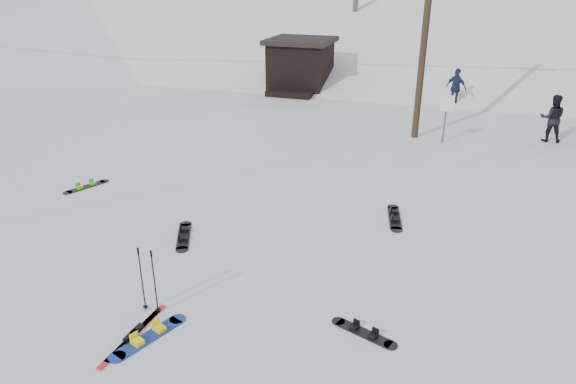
% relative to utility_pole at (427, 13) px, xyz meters
% --- Properties ---
extents(ground, '(200.00, 200.00, 0.00)m').
position_rel_utility_pole_xyz_m(ground, '(-2.00, -14.00, -4.68)').
color(ground, white).
rests_on(ground, ground).
extents(ski_slope, '(60.00, 85.24, 65.97)m').
position_rel_utility_pole_xyz_m(ski_slope, '(-2.00, 41.00, -16.68)').
color(ski_slope, white).
rests_on(ski_slope, ground).
extents(ridge_left, '(47.54, 95.03, 58.38)m').
position_rel_utility_pole_xyz_m(ridge_left, '(-38.00, 34.00, -15.68)').
color(ridge_left, white).
rests_on(ridge_left, ground).
extents(treeline_left, '(20.00, 64.00, 10.00)m').
position_rel_utility_pole_xyz_m(treeline_left, '(-36.00, 26.00, -4.68)').
color(treeline_left, black).
rests_on(treeline_left, ground).
extents(treeline_crest, '(50.00, 6.00, 10.00)m').
position_rel_utility_pole_xyz_m(treeline_crest, '(-2.00, 72.00, -4.68)').
color(treeline_crest, black).
rests_on(treeline_crest, ski_slope).
extents(utility_pole, '(2.00, 0.26, 9.00)m').
position_rel_utility_pole_xyz_m(utility_pole, '(0.00, 0.00, 0.00)').
color(utility_pole, '#3A2819').
rests_on(utility_pole, ground).
extents(trail_sign, '(0.50, 0.09, 1.85)m').
position_rel_utility_pole_xyz_m(trail_sign, '(1.10, -0.42, -3.41)').
color(trail_sign, '#595B60').
rests_on(trail_sign, ground).
extents(lift_hut, '(3.40, 4.10, 2.75)m').
position_rel_utility_pole_xyz_m(lift_hut, '(-7.00, 6.94, -3.32)').
color(lift_hut, black).
rests_on(lift_hut, ground).
extents(hero_snowboard, '(0.77, 1.56, 0.12)m').
position_rel_utility_pole_xyz_m(hero_snowboard, '(-3.25, -13.98, -4.65)').
color(hero_snowboard, '#173797').
rests_on(hero_snowboard, ground).
extents(hero_skis, '(0.19, 1.91, 0.10)m').
position_rel_utility_pole_xyz_m(hero_skis, '(-3.55, -14.00, -4.65)').
color(hero_skis, red).
rests_on(hero_skis, ground).
extents(ski_poles, '(0.38, 0.10, 1.39)m').
position_rel_utility_pole_xyz_m(ski_poles, '(-3.64, -13.26, -3.97)').
color(ski_poles, black).
rests_on(ski_poles, ground).
extents(board_scatter_b, '(0.89, 1.52, 0.12)m').
position_rel_utility_pole_xyz_m(board_scatter_b, '(-4.57, -10.36, -4.65)').
color(board_scatter_b, black).
rests_on(board_scatter_b, ground).
extents(board_scatter_c, '(0.74, 1.39, 0.10)m').
position_rel_utility_pole_xyz_m(board_scatter_c, '(-9.00, -8.51, -4.65)').
color(board_scatter_c, black).
rests_on(board_scatter_c, ground).
extents(board_scatter_d, '(1.30, 0.61, 0.10)m').
position_rel_utility_pole_xyz_m(board_scatter_d, '(0.43, -12.59, -4.66)').
color(board_scatter_d, black).
rests_on(board_scatter_d, ground).
extents(board_scatter_f, '(0.60, 1.65, 0.12)m').
position_rel_utility_pole_xyz_m(board_scatter_f, '(0.29, -7.61, -4.65)').
color(board_scatter_f, black).
rests_on(board_scatter_f, ground).
extents(skier_dark, '(0.90, 0.71, 1.82)m').
position_rel_utility_pole_xyz_m(skier_dark, '(4.98, 1.14, -3.77)').
color(skier_dark, black).
rests_on(skier_dark, ground).
extents(skier_navy, '(1.14, 0.90, 1.81)m').
position_rel_utility_pole_xyz_m(skier_navy, '(1.28, 5.78, -3.78)').
color(skier_navy, '#1D2548').
rests_on(skier_navy, ground).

